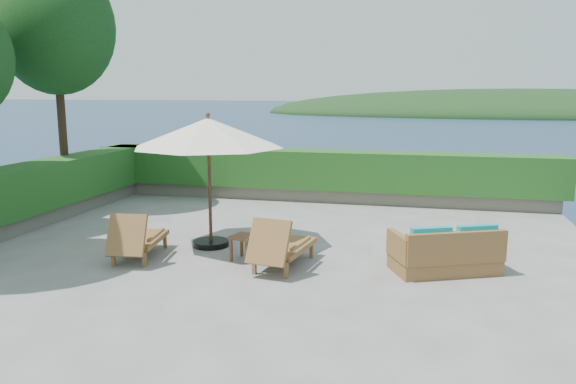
% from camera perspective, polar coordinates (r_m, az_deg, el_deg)
% --- Properties ---
extents(ground, '(12.00, 12.00, 0.00)m').
position_cam_1_polar(ground, '(9.84, -2.80, -7.05)').
color(ground, gray).
rests_on(ground, ground).
extents(foundation, '(12.00, 12.00, 3.00)m').
position_cam_1_polar(foundation, '(10.41, -2.73, -15.23)').
color(foundation, '#4D473D').
rests_on(foundation, ocean).
extents(offshore_island, '(126.00, 57.60, 12.60)m').
position_cam_1_polar(offshore_island, '(150.80, 22.13, 7.32)').
color(offshore_island, black).
rests_on(offshore_island, ocean).
extents(planter_wall_far, '(12.00, 0.60, 0.36)m').
position_cam_1_polar(planter_wall_far, '(15.10, 3.12, -0.21)').
color(planter_wall_far, gray).
rests_on(planter_wall_far, ground).
extents(hedge_far, '(12.40, 0.90, 1.00)m').
position_cam_1_polar(hedge_far, '(15.00, 3.15, 2.31)').
color(hedge_far, '#134516').
rests_on(hedge_far, planter_wall_far).
extents(tree_far, '(2.80, 2.80, 6.03)m').
position_cam_1_polar(tree_far, '(15.03, -22.58, 15.16)').
color(tree_far, '#3C2917').
rests_on(tree_far, ground).
extents(patio_umbrella, '(2.99, 2.99, 2.53)m').
position_cam_1_polar(patio_umbrella, '(10.50, -8.10, 5.86)').
color(patio_umbrella, black).
rests_on(patio_umbrella, ground).
extents(lounge_left, '(0.86, 1.63, 0.89)m').
position_cam_1_polar(lounge_left, '(10.21, -15.07, -4.57)').
color(lounge_left, brown).
rests_on(lounge_left, ground).
extents(lounge_right, '(0.88, 1.68, 0.93)m').
position_cam_1_polar(lounge_right, '(9.36, -0.73, -5.48)').
color(lounge_right, brown).
rests_on(lounge_right, ground).
extents(side_table, '(0.52, 0.52, 0.45)m').
position_cam_1_polar(side_table, '(9.83, -4.49, -4.87)').
color(side_table, brown).
rests_on(side_table, ground).
extents(wicker_loveseat, '(1.90, 1.48, 0.83)m').
position_cam_1_polar(wicker_loveseat, '(9.52, 15.77, -6.01)').
color(wicker_loveseat, brown).
rests_on(wicker_loveseat, ground).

